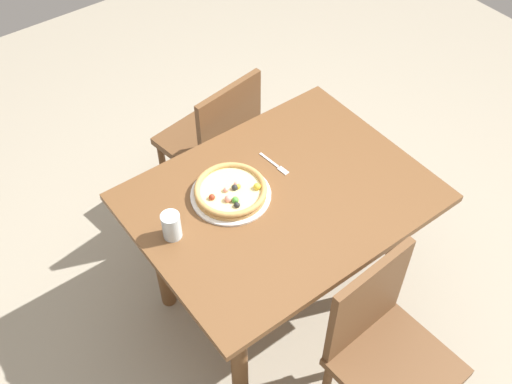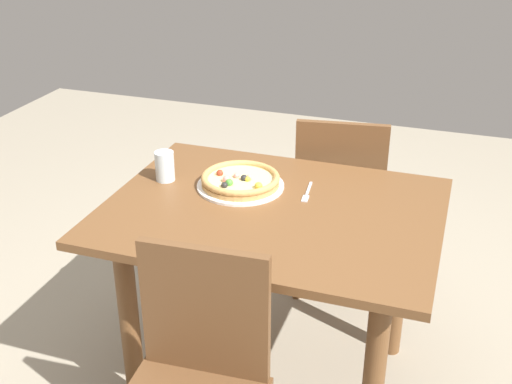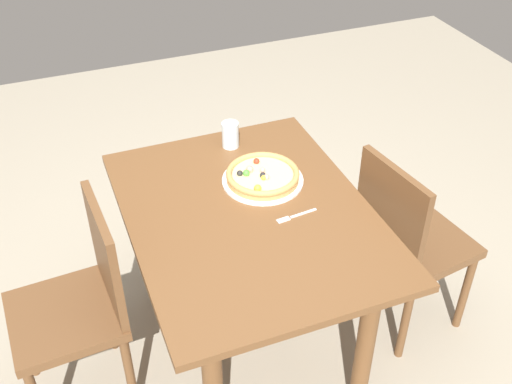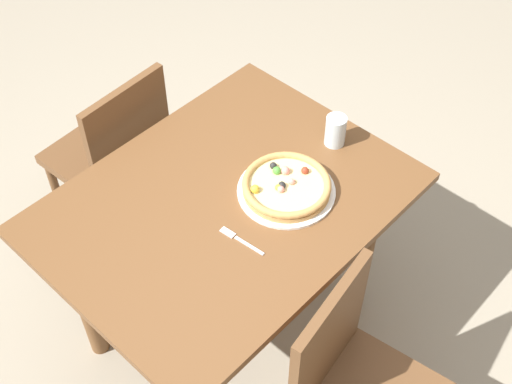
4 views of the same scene
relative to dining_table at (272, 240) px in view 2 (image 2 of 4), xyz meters
The scene contains 7 objects.
ground_plane 0.62m from the dining_table, ahead, with size 6.00×6.00×0.00m, color #9E937F.
dining_table is the anchor object (origin of this frame).
chair_near 0.68m from the dining_table, 99.60° to the right, with size 0.45×0.45×0.89m.
plate 0.24m from the dining_table, 36.57° to the right, with size 0.32×0.32×0.01m, color white.
pizza 0.26m from the dining_table, 36.27° to the right, with size 0.29×0.29×0.05m.
fork 0.21m from the dining_table, 121.23° to the right, with size 0.03×0.17×0.00m.
drinking_glass 0.50m from the dining_table, 10.97° to the right, with size 0.07×0.07×0.11m, color silver.
Camera 2 is at (-0.59, 1.91, 1.79)m, focal length 45.55 mm.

